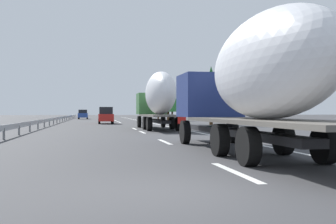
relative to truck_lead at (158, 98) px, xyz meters
name	(u,v)px	position (x,y,z in m)	size (l,w,h in m)	color
ground_plane	(107,124)	(15.28, 3.60, -2.56)	(260.00, 260.00, 0.00)	#38383A
lane_stripe_0	(235,172)	(-22.72, 1.80, -2.55)	(3.20, 0.20, 0.01)	white
lane_stripe_1	(165,142)	(-13.19, 1.80, -2.55)	(3.20, 0.20, 0.01)	white
lane_stripe_2	(142,132)	(-4.21, 1.80, -2.55)	(3.20, 0.20, 0.01)	white
lane_stripe_3	(134,129)	(1.50, 1.80, -2.55)	(3.20, 0.20, 0.01)	white
lane_stripe_4	(120,122)	(21.13, 1.80, -2.55)	(3.20, 0.20, 0.01)	white
lane_stripe_5	(118,122)	(25.30, 1.80, -2.55)	(3.20, 0.20, 0.01)	white
lane_stripe_6	(116,121)	(30.61, 1.80, -2.55)	(3.20, 0.20, 0.01)	white
lane_stripe_7	(115,120)	(34.24, 1.80, -2.55)	(3.20, 0.20, 0.01)	white
lane_stripe_8	(110,118)	(57.50, 1.80, -2.55)	(3.20, 0.20, 0.01)	white
edge_line_right	(148,122)	(20.28, -1.90, -2.55)	(110.00, 0.20, 0.01)	white
truck_lead	(158,98)	(0.00, 0.00, 0.00)	(12.16, 2.55, 4.56)	#387038
truck_trailing	(252,79)	(-19.42, 0.00, -0.06)	(13.76, 2.55, 4.39)	navy
car_red_compact	(106,115)	(16.12, 3.77, -1.57)	(4.47, 1.76, 1.98)	red
car_blue_sedan	(83,114)	(47.52, 7.34, -1.63)	(4.70, 1.84, 1.82)	#28479E
road_sign	(156,106)	(21.49, -3.10, -0.39)	(0.10, 0.90, 3.12)	gray
tree_0	(172,99)	(29.61, -6.94, 0.86)	(2.55, 2.55, 5.42)	#472D19
tree_1	(158,99)	(46.23, -7.35, 1.37)	(2.86, 2.86, 6.45)	#472D19
tree_2	(211,89)	(10.07, -7.45, 1.38)	(2.91, 2.91, 6.41)	#472D19
tree_3	(168,96)	(31.04, -6.56, 1.43)	(3.15, 3.15, 6.09)	#472D19
guardrail_median	(57,119)	(18.28, 9.60, -1.98)	(94.00, 0.10, 0.76)	#9EA0A5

